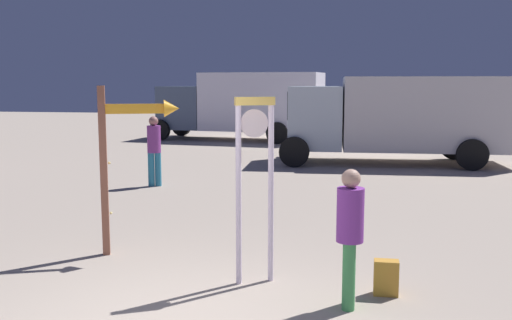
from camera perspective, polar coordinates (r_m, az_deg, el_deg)
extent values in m
cylinder|color=white|center=(6.90, -1.77, -3.68)|extent=(0.07, 0.07, 2.21)
cylinder|color=white|center=(7.01, 1.51, -3.49)|extent=(0.07, 0.07, 2.21)
cube|color=#FFD15C|center=(6.82, -0.12, 5.96)|extent=(0.48, 0.29, 0.10)
cylinder|color=white|center=(6.87, -0.19, 3.71)|extent=(0.32, 0.19, 0.34)
cube|color=black|center=(6.89, -0.24, 3.73)|extent=(0.06, 0.04, 0.08)
cube|color=black|center=(6.89, -0.24, 3.73)|extent=(0.12, 0.07, 0.06)
cube|color=#905742|center=(8.36, -15.09, -1.13)|extent=(0.13, 0.13, 2.44)
cube|color=#FFAB26|center=(8.25, -12.09, 5.08)|extent=(0.79, 0.35, 0.14)
cone|color=#FFAB26|center=(8.26, -8.51, 5.16)|extent=(0.30, 0.31, 0.25)
sphere|color=#FFEE8F|center=(8.47, -14.41, -5.20)|extent=(0.04, 0.04, 0.04)
sphere|color=#FEDF83|center=(8.34, -14.57, -0.29)|extent=(0.04, 0.04, 0.04)
sphere|color=#F8E890|center=(8.27, -14.75, 4.74)|extent=(0.04, 0.04, 0.04)
cylinder|color=#419751|center=(6.38, 9.33, -11.54)|extent=(0.14, 0.14, 0.75)
cylinder|color=#419751|center=(6.52, 9.36, -11.11)|extent=(0.14, 0.14, 0.75)
cylinder|color=purple|center=(6.26, 9.48, -5.48)|extent=(0.30, 0.30, 0.60)
sphere|color=tan|center=(6.18, 9.57, -1.85)|extent=(0.21, 0.21, 0.21)
cube|color=gold|center=(6.94, 12.98, -11.48)|extent=(0.28, 0.17, 0.42)
cube|color=#BB8C20|center=(7.06, 12.92, -11.69)|extent=(0.20, 0.04, 0.18)
cylinder|color=teal|center=(13.87, -10.51, -0.94)|extent=(0.15, 0.15, 0.82)
cylinder|color=teal|center=(13.87, -9.84, -0.93)|extent=(0.15, 0.15, 0.82)
cylinder|color=#813788|center=(13.78, -10.25, 2.08)|extent=(0.32, 0.32, 0.65)
sphere|color=#A16961|center=(13.75, -10.29, 3.89)|extent=(0.23, 0.23, 0.23)
cube|color=silver|center=(18.13, 16.81, 4.52)|extent=(5.14, 2.56, 2.22)
cube|color=#B1C1CF|center=(17.89, 6.04, 4.30)|extent=(1.71, 2.28, 1.93)
cube|color=black|center=(17.91, 3.43, 5.57)|extent=(0.12, 1.86, 0.85)
cylinder|color=black|center=(19.17, 4.30, 1.66)|extent=(0.91, 0.29, 0.90)
cylinder|color=black|center=(16.83, 3.87, 0.82)|extent=(0.91, 0.29, 0.90)
cylinder|color=black|center=(19.58, 19.33, 1.37)|extent=(0.91, 0.29, 0.90)
cylinder|color=black|center=(17.29, 20.95, 0.51)|extent=(0.91, 0.29, 0.90)
cube|color=white|center=(24.54, 0.59, 5.90)|extent=(5.34, 2.84, 2.47)
cube|color=#485871|center=(25.76, -7.12, 5.28)|extent=(2.17, 2.37, 1.89)
cube|color=black|center=(26.15, -9.12, 6.11)|extent=(0.23, 1.81, 0.83)
cylinder|color=black|center=(27.17, -7.53, 3.40)|extent=(0.92, 0.35, 0.90)
cylinder|color=black|center=(25.07, -9.67, 3.00)|extent=(0.92, 0.35, 0.90)
cylinder|color=black|center=(25.49, 3.44, 3.17)|extent=(0.92, 0.35, 0.90)
cylinder|color=black|center=(23.25, 2.15, 2.74)|extent=(0.92, 0.35, 0.90)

